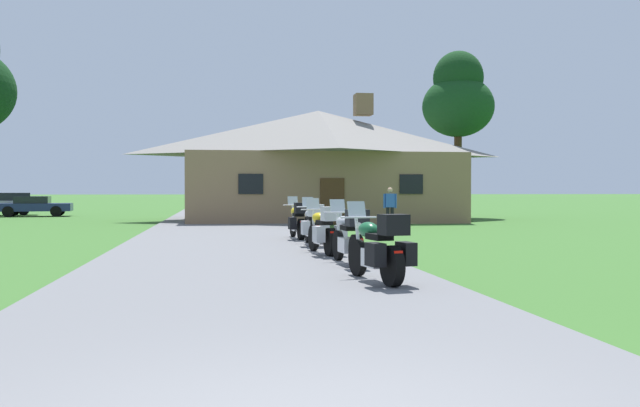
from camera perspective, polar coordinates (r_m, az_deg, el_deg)
ground_plane at (r=24.15m, az=-7.06°, el=-2.60°), size 500.00×500.00×0.00m
asphalt_driveway at (r=22.15m, az=-6.94°, el=-2.85°), size 6.40×80.00×0.06m
motorcycle_green_nearest_to_camera at (r=11.22m, az=4.93°, el=-3.72°), size 0.96×2.07×1.30m
motorcycle_silver_second_in_row at (r=13.96m, az=2.38°, el=-2.73°), size 0.66×2.08×1.30m
motorcycle_yellow_third_in_row at (r=16.16m, az=0.37°, el=-2.25°), size 0.89×2.08×1.30m
motorcycle_silver_fourth_in_row at (r=18.83m, az=-0.58°, el=-1.78°), size 0.72×2.08×1.30m
motorcycle_yellow_farthest_in_row at (r=21.33m, az=-1.78°, el=-1.44°), size 0.79×2.08×1.30m
stone_lodge at (r=35.82m, az=-0.14°, el=3.26°), size 13.90×9.41×6.54m
bystander_blue_shirt_near_lodge at (r=28.41m, az=5.76°, el=-0.17°), size 0.55×0.26×1.67m
tree_right_of_lodge at (r=41.12m, az=11.26°, el=8.41°), size 4.10×4.10×9.54m
parked_silver_suv_far_left at (r=47.35m, az=-24.77°, el=0.05°), size 4.91×2.93×1.40m
parked_navy_sedan_far_left at (r=44.58m, az=-22.39°, el=-0.16°), size 4.36×2.26×1.20m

